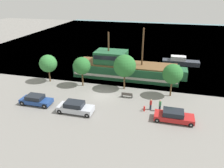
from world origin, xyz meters
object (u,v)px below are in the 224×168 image
at_px(parked_car_curb_mid, 36,100).
at_px(pedestrian_walking_far, 160,105).
at_px(pedestrian_walking_near, 151,104).
at_px(bench_promenade_east, 127,95).
at_px(moored_boat_dockside, 180,62).
at_px(parked_car_curb_front, 174,116).
at_px(parked_car_curb_rear, 75,107).
at_px(fire_hydrant, 144,108).
at_px(pirate_ship, 124,68).

distance_m(parked_car_curb_mid, pedestrian_walking_far, 17.42).
bearing_deg(pedestrian_walking_near, bench_promenade_east, 144.31).
xyz_separation_m(moored_boat_dockside, parked_car_curb_front, (-1.31, -23.15, 0.00)).
xyz_separation_m(parked_car_curb_rear, pedestrian_walking_near, (9.65, 3.29, 0.03)).
bearing_deg(pedestrian_walking_near, fire_hydrant, -141.22).
relative_size(pirate_ship, parked_car_curb_mid, 4.50).
height_order(parked_car_curb_front, pedestrian_walking_far, pedestrian_walking_far).
bearing_deg(pedestrian_walking_near, parked_car_curb_front, -34.52).
relative_size(parked_car_curb_rear, pedestrian_walking_near, 3.06).
distance_m(moored_boat_dockside, fire_hydrant, 22.28).
height_order(moored_boat_dockside, pedestrian_walking_far, moored_boat_dockside).
xyz_separation_m(moored_boat_dockside, bench_promenade_east, (-8.15, -18.32, -0.27)).
height_order(pirate_ship, pedestrian_walking_near, pirate_ship).
distance_m(pirate_ship, parked_car_curb_rear, 14.75).
relative_size(parked_car_curb_front, pedestrian_walking_far, 2.97).
xyz_separation_m(parked_car_curb_front, bench_promenade_east, (-6.85, 4.82, -0.27)).
relative_size(parked_car_curb_mid, pedestrian_walking_far, 2.77).
bearing_deg(pedestrian_walking_far, pedestrian_walking_near, 178.32).
xyz_separation_m(pirate_ship, parked_car_curb_front, (9.01, -13.06, -1.02)).
bearing_deg(pedestrian_walking_far, parked_car_curb_front, -48.79).
height_order(moored_boat_dockside, parked_car_curb_mid, moored_boat_dockside).
height_order(parked_car_curb_rear, bench_promenade_east, parked_car_curb_rear).
bearing_deg(pedestrian_walking_far, parked_car_curb_rear, -163.38).
height_order(fire_hydrant, bench_promenade_east, bench_promenade_east).
distance_m(pirate_ship, pedestrian_walking_near, 12.52).
bearing_deg(pirate_ship, moored_boat_dockside, 44.36).
height_order(parked_car_curb_front, pedestrian_walking_near, pedestrian_walking_near).
height_order(pirate_ship, bench_promenade_east, pirate_ship).
distance_m(bench_promenade_east, pedestrian_walking_near, 4.69).
height_order(parked_car_curb_front, bench_promenade_east, parked_car_curb_front).
bearing_deg(pedestrian_walking_far, parked_car_curb_mid, -171.47).
bearing_deg(parked_car_curb_rear, moored_boat_dockside, 60.09).
bearing_deg(moored_boat_dockside, pedestrian_walking_near, -101.68).
bearing_deg(fire_hydrant, bench_promenade_east, 132.02).
xyz_separation_m(parked_car_curb_front, pedestrian_walking_far, (-1.80, 2.06, 0.11)).
bearing_deg(parked_car_curb_mid, bench_promenade_east, 23.71).
relative_size(moored_boat_dockside, parked_car_curb_mid, 1.72).
distance_m(moored_boat_dockside, pedestrian_walking_far, 21.32).
bearing_deg(parked_car_curb_mid, pedestrian_walking_far, 8.53).
relative_size(parked_car_curb_mid, pedestrian_walking_near, 2.90).
bearing_deg(pedestrian_walking_near, moored_boat_dockside, 78.32).
relative_size(parked_car_curb_front, parked_car_curb_mid, 1.07).
bearing_deg(fire_hydrant, parked_car_curb_rear, -163.29).
bearing_deg(fire_hydrant, parked_car_curb_front, -21.04).
height_order(bench_promenade_east, pedestrian_walking_far, pedestrian_walking_far).
height_order(bench_promenade_east, pedestrian_walking_near, pedestrian_walking_near).
distance_m(parked_car_curb_mid, fire_hydrant, 15.34).
distance_m(fire_hydrant, pedestrian_walking_near, 1.06).
bearing_deg(bench_promenade_east, parked_car_curb_front, -35.17).
xyz_separation_m(parked_car_curb_mid, fire_hydrant, (15.20, 1.99, -0.30)).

